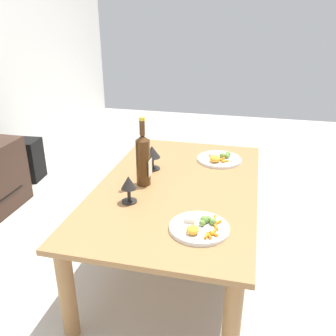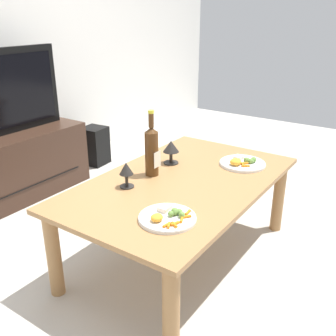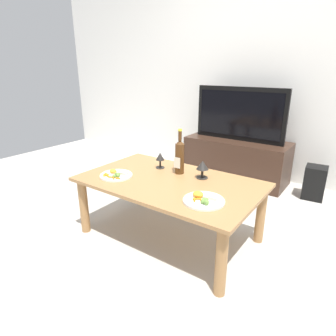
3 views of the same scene
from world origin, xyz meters
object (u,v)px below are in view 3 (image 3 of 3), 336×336
(floor_speaker, at_px, (314,183))
(dinner_plate_left, at_px, (116,175))
(dinner_plate_right, at_px, (204,200))
(tv_stand, at_px, (236,160))
(dining_table, at_px, (170,189))
(goblet_right, at_px, (202,166))
(tv_screen, at_px, (240,114))
(goblet_left, at_px, (160,158))
(wine_bottle, at_px, (180,156))

(floor_speaker, distance_m, dinner_plate_left, 2.02)
(dinner_plate_right, bearing_deg, tv_stand, 105.61)
(dining_table, height_order, dinner_plate_left, dinner_plate_left)
(dining_table, bearing_deg, tv_stand, 92.94)
(floor_speaker, relative_size, goblet_right, 2.47)
(floor_speaker, relative_size, dinner_plate_left, 1.36)
(dining_table, distance_m, tv_screen, 1.52)
(goblet_left, relative_size, goblet_right, 0.96)
(tv_screen, relative_size, dinner_plate_right, 3.91)
(dinner_plate_left, height_order, dinner_plate_right, dinner_plate_right)
(dining_table, distance_m, wine_bottle, 0.28)
(tv_stand, xyz_separation_m, dinner_plate_left, (-0.31, -1.64, 0.25))
(wine_bottle, height_order, dinner_plate_right, wine_bottle)
(tv_stand, height_order, dinner_plate_right, dinner_plate_right)
(floor_speaker, relative_size, goblet_left, 2.57)
(wine_bottle, distance_m, dinner_plate_left, 0.52)
(tv_screen, distance_m, goblet_left, 1.31)
(wine_bottle, distance_m, goblet_right, 0.21)
(goblet_left, xyz_separation_m, goblet_right, (0.40, 0.00, 0.00))
(floor_speaker, height_order, goblet_right, goblet_right)
(floor_speaker, xyz_separation_m, dinner_plate_left, (-1.18, -1.61, 0.32))
(floor_speaker, xyz_separation_m, wine_bottle, (-0.82, -1.26, 0.45))
(goblet_right, xyz_separation_m, dinner_plate_right, (0.21, -0.36, -0.08))
(dining_table, bearing_deg, dinner_plate_right, -24.16)
(goblet_right, bearing_deg, dinner_plate_right, -59.57)
(wine_bottle, distance_m, dinner_plate_right, 0.55)
(tv_stand, distance_m, goblet_right, 1.35)
(dinner_plate_left, bearing_deg, dinner_plate_right, 0.12)
(dining_table, distance_m, floor_speaker, 1.65)
(wine_bottle, relative_size, dinner_plate_right, 1.35)
(floor_speaker, relative_size, dinner_plate_right, 1.29)
(floor_speaker, height_order, goblet_left, goblet_left)
(wine_bottle, height_order, goblet_right, wine_bottle)
(dining_table, bearing_deg, wine_bottle, 98.59)
(tv_screen, bearing_deg, tv_stand, 90.00)
(goblet_left, relative_size, dinner_plate_left, 0.53)
(floor_speaker, distance_m, dinner_plate_right, 1.69)
(wine_bottle, bearing_deg, dinner_plate_left, -135.84)
(dinner_plate_right, bearing_deg, dining_table, 155.84)
(tv_stand, bearing_deg, dining_table, -87.06)
(goblet_left, bearing_deg, tv_stand, 83.31)
(dining_table, relative_size, dinner_plate_right, 5.04)
(dining_table, xyz_separation_m, floor_speaker, (0.79, 1.43, -0.23))
(goblet_right, bearing_deg, goblet_left, -180.00)
(tv_stand, xyz_separation_m, goblet_right, (0.25, -1.29, 0.33))
(tv_stand, bearing_deg, goblet_right, -79.03)
(dinner_plate_left, bearing_deg, floor_speaker, 53.79)
(floor_speaker, xyz_separation_m, goblet_right, (-0.62, -1.25, 0.40))
(wine_bottle, bearing_deg, tv_screen, 92.18)
(floor_speaker, distance_m, wine_bottle, 1.57)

